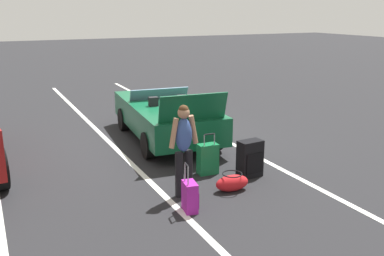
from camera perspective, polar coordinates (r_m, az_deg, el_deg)
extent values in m
plane|color=black|center=(11.20, -3.42, -1.45)|extent=(80.00, 80.00, 0.00)
cube|color=silver|center=(11.74, 2.51, -0.65)|extent=(18.00, 0.12, 0.01)
cube|color=silver|center=(10.77, -10.24, -2.36)|extent=(18.00, 0.12, 0.01)
cube|color=#0F4C2D|center=(11.04, -3.47, 1.63)|extent=(4.24, 2.11, 0.64)
cube|color=#0F4C2D|center=(12.40, -5.47, 2.58)|extent=(1.45, 1.78, 0.38)
cube|color=slate|center=(11.42, -4.29, 4.49)|extent=(0.32, 1.56, 0.31)
cube|color=black|center=(10.65, -5.07, 3.47)|extent=(0.18, 0.23, 0.22)
cube|color=black|center=(10.87, -1.32, 3.76)|extent=(0.18, 0.23, 0.22)
cube|color=#0F4C2D|center=(9.11, 0.18, 2.61)|extent=(0.34, 1.51, 0.62)
cylinder|color=black|center=(12.11, -8.92, 1.14)|extent=(0.62, 0.27, 0.60)
cylinder|color=black|center=(12.53, -1.67, 1.80)|extent=(0.62, 0.27, 0.60)
cylinder|color=black|center=(9.73, -5.72, -2.25)|extent=(0.62, 0.27, 0.60)
cylinder|color=black|center=(10.25, 3.04, -1.29)|extent=(0.62, 0.27, 0.60)
cube|color=black|center=(8.69, 7.58, -3.99)|extent=(0.32, 0.50, 0.74)
cube|color=black|center=(8.60, 8.18, -4.62)|extent=(0.05, 0.38, 0.41)
sphere|color=black|center=(8.99, 7.94, -5.72)|extent=(0.04, 0.04, 0.04)
sphere|color=black|center=(8.79, 6.21, -6.14)|extent=(0.04, 0.04, 0.04)
cube|color=#19723F|center=(8.78, 2.07, -4.06)|extent=(0.26, 0.41, 0.62)
cylinder|color=gray|center=(8.55, 1.61, -1.62)|extent=(0.02, 0.02, 0.23)
cylinder|color=gray|center=(8.64, 2.95, -1.46)|extent=(0.02, 0.02, 0.23)
cylinder|color=black|center=(8.56, 2.29, -0.82)|extent=(0.04, 0.22, 0.03)
sphere|color=black|center=(8.75, 1.46, -6.15)|extent=(0.04, 0.04, 0.04)
sphere|color=black|center=(8.86, 3.13, -5.89)|extent=(0.04, 0.04, 0.04)
cube|color=#991E8C|center=(7.22, -0.29, -8.97)|extent=(0.37, 0.25, 0.50)
cube|color=#721669|center=(7.27, 0.55, -9.14)|extent=(0.27, 0.06, 0.28)
cylinder|color=gray|center=(7.14, -0.93, -5.75)|extent=(0.02, 0.02, 0.31)
cylinder|color=gray|center=(6.97, -0.52, -6.28)|extent=(0.02, 0.02, 0.31)
cylinder|color=black|center=(7.00, -0.73, -4.82)|extent=(0.19, 0.06, 0.03)
sphere|color=black|center=(7.41, -1.12, -10.30)|extent=(0.04, 0.04, 0.04)
sphere|color=black|center=(7.20, -0.60, -11.08)|extent=(0.04, 0.04, 0.04)
ellipsoid|color=red|center=(8.05, 5.26, -7.18)|extent=(0.35, 0.66, 0.30)
torus|color=black|center=(7.99, 5.29, -5.98)|extent=(0.40, 0.40, 0.02)
cylinder|color=black|center=(7.69, -1.67, -6.13)|extent=(0.17, 0.17, 0.82)
cylinder|color=black|center=(7.80, -0.45, -5.81)|extent=(0.17, 0.17, 0.82)
ellipsoid|color=#334C8C|center=(7.52, -1.08, -0.92)|extent=(0.27, 0.35, 0.60)
sphere|color=#A37556|center=(7.42, -1.10, 2.01)|extent=(0.21, 0.21, 0.21)
sphere|color=#472D19|center=(7.41, -1.10, 2.36)|extent=(0.18, 0.18, 0.18)
cylinder|color=#A37556|center=(7.39, -2.39, -0.69)|extent=(0.12, 0.20, 0.53)
cylinder|color=#A37556|center=(7.62, 0.18, -0.19)|extent=(0.12, 0.20, 0.53)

